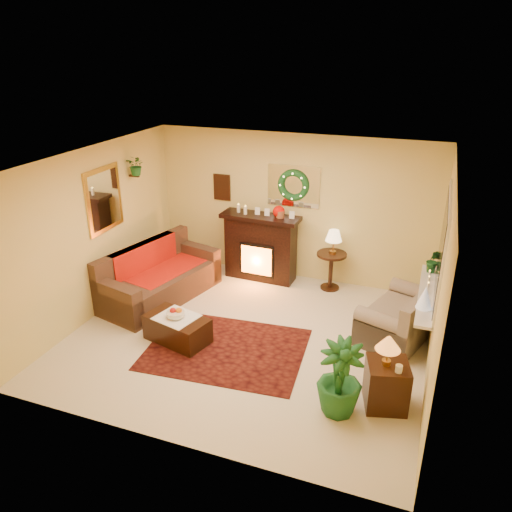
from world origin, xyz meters
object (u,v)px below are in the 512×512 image
(loveseat, at_px, (401,309))
(side_table_round, at_px, (331,271))
(sofa, at_px, (160,275))
(coffee_table, at_px, (177,328))
(fireplace, at_px, (261,250))
(end_table_square, at_px, (386,386))

(loveseat, height_order, side_table_round, loveseat)
(sofa, relative_size, side_table_round, 3.15)
(sofa, xyz_separation_m, coffee_table, (0.88, -1.08, -0.22))
(fireplace, height_order, end_table_square, fireplace)
(loveseat, height_order, end_table_square, loveseat)
(loveseat, distance_m, end_table_square, 1.67)
(side_table_round, relative_size, coffee_table, 0.73)
(fireplace, distance_m, coffee_table, 2.45)
(end_table_square, bearing_deg, fireplace, 132.70)
(fireplace, height_order, coffee_table, fireplace)
(side_table_round, bearing_deg, fireplace, -179.51)
(loveseat, relative_size, end_table_square, 2.38)
(fireplace, xyz_separation_m, end_table_square, (2.56, -2.78, -0.28))
(fireplace, relative_size, loveseat, 0.90)
(sofa, relative_size, loveseat, 1.52)
(fireplace, relative_size, side_table_round, 1.87)
(loveseat, bearing_deg, end_table_square, -71.14)
(sofa, xyz_separation_m, loveseat, (3.86, 0.20, -0.01))
(fireplace, height_order, loveseat, fireplace)
(fireplace, bearing_deg, loveseat, -21.31)
(sofa, height_order, end_table_square, sofa)
(loveseat, relative_size, side_table_round, 2.07)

